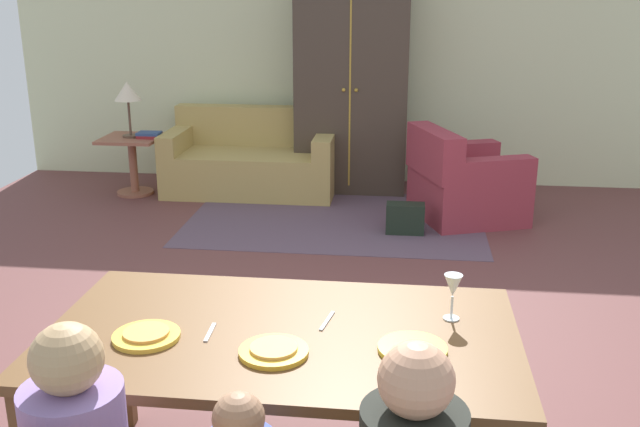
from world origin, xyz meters
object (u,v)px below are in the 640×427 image
at_px(plate_near_woman, 412,349).
at_px(couch, 252,162).
at_px(table_lamp, 128,93).
at_px(book_lower, 150,136).
at_px(armchair, 463,184).
at_px(armoire, 352,86).
at_px(plate_near_child, 274,351).
at_px(dining_table, 283,347).
at_px(handbag, 405,218).
at_px(wine_glass, 453,288).
at_px(book_upper, 149,133).
at_px(plate_near_man, 146,336).
at_px(side_table, 133,157).

height_order(plate_near_woman, couch, couch).
height_order(table_lamp, book_lower, table_lamp).
height_order(armchair, armoire, armoire).
bearing_deg(armoire, book_lower, -165.79).
xyz_separation_m(plate_near_child, plate_near_woman, (0.49, 0.08, 0.00)).
bearing_deg(dining_table, table_lamp, 117.52).
xyz_separation_m(table_lamp, handbag, (2.70, -0.90, -0.88)).
distance_m(dining_table, wine_glass, 0.69).
bearing_deg(book_upper, armchair, -7.69).
bearing_deg(book_lower, armoire, 14.21).
xyz_separation_m(dining_table, book_lower, (-2.05, 4.29, -0.10)).
xyz_separation_m(plate_near_man, table_lamp, (-1.76, 4.43, 0.24)).
relative_size(plate_near_woman, table_lamp, 0.46).
height_order(dining_table, plate_near_child, plate_near_child).
height_order(wine_glass, armchair, wine_glass).
bearing_deg(table_lamp, handbag, -18.40).
relative_size(armchair, side_table, 1.90).
bearing_deg(plate_near_man, dining_table, 13.79).
distance_m(dining_table, armoire, 4.80).
xyz_separation_m(table_lamp, book_lower, (0.20, -0.02, -0.41)).
bearing_deg(plate_near_woman, plate_near_child, -170.71).
xyz_separation_m(plate_near_woman, table_lamp, (-2.74, 4.41, 0.24)).
relative_size(armoire, book_upper, 9.55).
height_order(armoire, handbag, armoire).
bearing_deg(book_lower, plate_near_child, -65.39).
bearing_deg(armoire, plate_near_woman, -83.04).
xyz_separation_m(plate_near_man, book_upper, (-1.57, 4.42, -0.15)).
height_order(couch, table_lamp, table_lamp).
bearing_deg(plate_near_woman, book_upper, 120.04).
relative_size(dining_table, plate_near_woman, 7.11).
bearing_deg(plate_near_child, book_lower, 114.61).
xyz_separation_m(plate_near_woman, handbag, (-0.03, 3.51, -0.64)).
relative_size(dining_table, table_lamp, 3.29).
bearing_deg(handbag, wine_glass, -86.78).
relative_size(plate_near_man, plate_near_woman, 1.00).
height_order(wine_glass, armoire, armoire).
relative_size(plate_near_woman, handbag, 0.78).
distance_m(plate_near_man, handbag, 3.71).
relative_size(armchair, book_upper, 5.02).
bearing_deg(wine_glass, plate_near_woman, -118.36).
bearing_deg(handbag, dining_table, -97.65).
distance_m(couch, table_lamp, 1.38).
distance_m(plate_near_woman, handbag, 3.57).
xyz_separation_m(armoire, handbag, (0.57, -1.37, -0.92)).
xyz_separation_m(wine_glass, table_lamp, (-2.89, 4.13, 0.12)).
distance_m(couch, handbag, 1.94).
relative_size(couch, table_lamp, 3.11).
xyz_separation_m(couch, table_lamp, (-1.15, -0.26, 0.70)).
xyz_separation_m(wine_glass, book_upper, (-2.70, 4.12, -0.27)).
height_order(dining_table, couch, couch).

